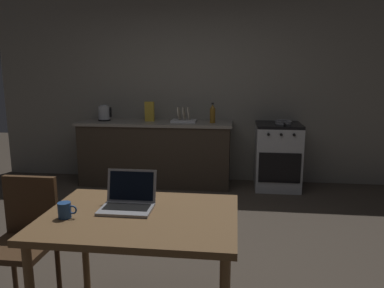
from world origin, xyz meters
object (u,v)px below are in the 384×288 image
object	(u,v)px
laptop	(128,201)
electric_kettle	(104,113)
chair	(25,234)
dish_rack	(184,119)
cereal_box	(150,111)
stove_oven	(277,156)
frying_pan	(283,122)
coffee_mug	(65,210)
bottle	(213,113)
dining_table	(140,226)

from	to	relation	value
laptop	electric_kettle	distance (m)	3.18
chair	dish_rack	size ratio (longest dim) A/B	2.62
cereal_box	dish_rack	xyz separation A→B (m)	(0.49, -0.02, -0.09)
stove_oven	laptop	bearing A→B (deg)	-112.87
frying_pan	coffee_mug	bearing A→B (deg)	-117.51
chair	bottle	world-z (taller)	bottle
laptop	dish_rack	xyz separation A→B (m)	(-0.06, 2.93, 0.15)
laptop	cereal_box	distance (m)	3.02
stove_oven	cereal_box	bearing A→B (deg)	179.28
dish_rack	dining_table	bearing A→B (deg)	-86.93
electric_kettle	dish_rack	xyz separation A→B (m)	(1.15, 0.00, -0.06)
chair	laptop	xyz separation A→B (m)	(0.75, -0.06, 0.29)
frying_pan	chair	bearing A→B (deg)	-125.66
dish_rack	coffee_mug	bearing A→B (deg)	-94.76
electric_kettle	bottle	world-z (taller)	bottle
dining_table	laptop	size ratio (longest dim) A/B	3.64
chair	dish_rack	bearing A→B (deg)	69.18
stove_oven	cereal_box	xyz separation A→B (m)	(-1.79, 0.02, 0.59)
bottle	dining_table	bearing A→B (deg)	-94.60
electric_kettle	cereal_box	bearing A→B (deg)	1.75
stove_oven	laptop	world-z (taller)	laptop
chair	electric_kettle	world-z (taller)	electric_kettle
dish_rack	frying_pan	bearing A→B (deg)	-1.26
bottle	dish_rack	world-z (taller)	bottle
bottle	chair	bearing A→B (deg)	-111.10
coffee_mug	bottle	bearing A→B (deg)	77.86
electric_kettle	cereal_box	xyz separation A→B (m)	(0.66, 0.02, 0.03)
dining_table	frying_pan	xyz separation A→B (m)	(1.19, 3.00, 0.25)
frying_pan	coffee_mug	world-z (taller)	frying_pan
frying_pan	cereal_box	size ratio (longest dim) A/B	1.45
stove_oven	cereal_box	world-z (taller)	cereal_box
coffee_mug	frying_pan	bearing A→B (deg)	62.49
frying_pan	laptop	bearing A→B (deg)	-113.96
laptop	cereal_box	xyz separation A→B (m)	(-0.55, 2.95, 0.24)
electric_kettle	dish_rack	world-z (taller)	electric_kettle
dining_table	laptop	xyz separation A→B (m)	(-0.10, 0.09, 0.12)
dining_table	chair	world-z (taller)	chair
dining_table	coffee_mug	distance (m)	0.45
chair	cereal_box	world-z (taller)	cereal_box
electric_kettle	coffee_mug	xyz separation A→B (m)	(0.89, -3.13, -0.21)
laptop	frying_pan	distance (m)	3.18
stove_oven	bottle	world-z (taller)	bottle
bottle	frying_pan	distance (m)	0.96
cereal_box	dish_rack	distance (m)	0.50
chair	coffee_mug	distance (m)	0.58
stove_oven	electric_kettle	xyz separation A→B (m)	(-2.45, 0.00, 0.56)
coffee_mug	stove_oven	bearing A→B (deg)	63.48
cereal_box	bottle	bearing A→B (deg)	-4.48
dining_table	dish_rack	distance (m)	3.04
laptop	electric_kettle	size ratio (longest dim) A/B	1.42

